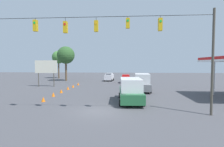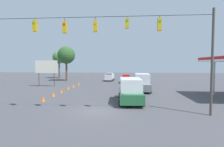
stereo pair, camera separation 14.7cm
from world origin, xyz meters
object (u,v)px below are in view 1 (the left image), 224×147
roadside_billboard (46,68)px  sedan_red_oncoming_deep (126,79)px  sedan_white_withflow_deep (109,77)px  traffic_cone_fifth (73,86)px  traffic_cone_second (53,94)px  box_truck_green_crossing_near (131,90)px  traffic_cone_fourth (68,88)px  box_truck_grey_oncoming_far (142,82)px  traffic_cone_third (61,91)px  tree_horizon_right (66,55)px  overhead_signal_span (96,46)px  traffic_cone_farthest (78,84)px  traffic_cone_nearest (43,99)px  tree_horizon_left (58,57)px

roadside_billboard → sedan_red_oncoming_deep: bearing=-153.7°
sedan_white_withflow_deep → traffic_cone_fifth: sedan_white_withflow_deep is taller
sedan_white_withflow_deep → traffic_cone_second: 22.15m
sedan_white_withflow_deep → box_truck_green_crossing_near: size_ratio=0.61×
traffic_cone_fifth → traffic_cone_fourth: bearing=88.8°
sedan_white_withflow_deep → roadside_billboard: roadside_billboard is taller
box_truck_grey_oncoming_far → traffic_cone_third: size_ratio=11.70×
sedan_white_withflow_deep → traffic_cone_second: size_ratio=7.41×
tree_horizon_right → traffic_cone_second: bearing=104.6°
overhead_signal_span → sedan_white_withflow_deep: size_ratio=4.70×
sedan_red_oncoming_deep → roadside_billboard: 16.83m
box_truck_grey_oncoming_far → box_truck_green_crossing_near: 8.22m
roadside_billboard → overhead_signal_span: bearing=126.2°
overhead_signal_span → traffic_cone_third: bearing=-55.4°
box_truck_grey_oncoming_far → traffic_cone_farthest: 13.77m
sedan_white_withflow_deep → box_truck_green_crossing_near: box_truck_green_crossing_near is taller
overhead_signal_span → traffic_cone_nearest: (6.71, -4.00, -5.53)m
roadside_billboard → tree_horizon_left: bearing=-75.5°
overhead_signal_span → traffic_cone_fourth: overhead_signal_span is taller
traffic_cone_nearest → traffic_cone_farthest: same height
traffic_cone_fourth → tree_horizon_left: size_ratio=0.07×
traffic_cone_fourth → roadside_billboard: roadside_billboard is taller
sedan_red_oncoming_deep → roadside_billboard: (14.92, 7.37, 2.51)m
traffic_cone_second → traffic_cone_third: (-0.00, -2.83, 0.00)m
overhead_signal_span → traffic_cone_third: 13.29m
traffic_cone_third → traffic_cone_farthest: (0.00, -9.32, 0.00)m
box_truck_grey_oncoming_far → tree_horizon_left: 32.31m
overhead_signal_span → box_truck_green_crossing_near: bearing=-123.7°
box_truck_green_crossing_near → traffic_cone_fourth: box_truck_green_crossing_near is taller
box_truck_grey_oncoming_far → tree_horizon_left: bearing=-45.8°
traffic_cone_third → tree_horizon_left: 28.18m
sedan_red_oncoming_deep → tree_horizon_right: tree_horizon_right is taller
traffic_cone_fifth → box_truck_grey_oncoming_far: bearing=164.5°
sedan_white_withflow_deep → tree_horizon_right: tree_horizon_right is taller
sedan_white_withflow_deep → tree_horizon_left: bearing=-23.9°
overhead_signal_span → sedan_white_withflow_deep: overhead_signal_span is taller
box_truck_grey_oncoming_far → sedan_red_oncoming_deep: bearing=-77.8°
overhead_signal_span → traffic_cone_nearest: bearing=-30.8°
traffic_cone_farthest → tree_horizon_right: (5.39, -8.58, 6.12)m
box_truck_grey_oncoming_far → box_truck_green_crossing_near: size_ratio=0.96×
traffic_cone_second → sedan_white_withflow_deep: bearing=-104.1°
traffic_cone_nearest → tree_horizon_left: (10.41, -31.52, 5.92)m
overhead_signal_span → traffic_cone_farthest: overhead_signal_span is taller
sedan_white_withflow_deep → tree_horizon_left: size_ratio=0.51×
traffic_cone_fifth → traffic_cone_second: bearing=90.3°
traffic_cone_third → box_truck_green_crossing_near: bearing=152.0°
sedan_red_oncoming_deep → tree_horizon_right: 16.29m
traffic_cone_fifth → tree_horizon_right: 14.42m
sedan_white_withflow_deep → traffic_cone_fifth: (5.44, 12.65, -0.74)m
overhead_signal_span → traffic_cone_farthest: (6.86, -19.27, -5.53)m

